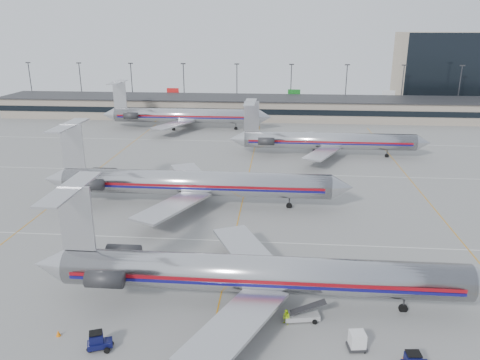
# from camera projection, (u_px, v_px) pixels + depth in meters

# --- Properties ---
(ground) EXTENTS (260.00, 260.00, 0.00)m
(ground) POSITION_uv_depth(u_px,v_px,m) (224.00, 280.00, 52.22)
(ground) COLOR gray
(ground) RESTS_ON ground
(apron_markings) EXTENTS (160.00, 0.15, 0.02)m
(apron_markings) POSITION_uv_depth(u_px,v_px,m) (233.00, 241.00, 61.68)
(apron_markings) COLOR silver
(apron_markings) RESTS_ON ground
(terminal) EXTENTS (162.00, 17.00, 6.25)m
(terminal) POSITION_uv_depth(u_px,v_px,m) (262.00, 107.00, 143.93)
(terminal) COLOR gray
(terminal) RESTS_ON ground
(light_mast_row) EXTENTS (163.60, 0.40, 15.28)m
(light_mast_row) POSITION_uv_depth(u_px,v_px,m) (264.00, 84.00, 155.51)
(light_mast_row) COLOR #38383D
(light_mast_row) RESTS_ON ground
(distant_building) EXTENTS (30.00, 20.00, 25.00)m
(distant_building) POSITION_uv_depth(u_px,v_px,m) (442.00, 69.00, 164.33)
(distant_building) COLOR tan
(distant_building) RESTS_ON ground
(jet_foreground) EXTENTS (46.96, 27.65, 12.29)m
(jet_foreground) POSITION_uv_depth(u_px,v_px,m) (252.00, 273.00, 46.57)
(jet_foreground) COLOR #BBBBBF
(jet_foreground) RESTS_ON ground
(jet_second_row) EXTENTS (48.89, 28.79, 12.80)m
(jet_second_row) POSITION_uv_depth(u_px,v_px,m) (189.00, 183.00, 73.04)
(jet_second_row) COLOR #BBBBBF
(jet_second_row) RESTS_ON ground
(jet_third_row) EXTENTS (43.14, 26.54, 11.80)m
(jet_third_row) POSITION_uv_depth(u_px,v_px,m) (325.00, 141.00, 101.12)
(jet_third_row) COLOR #BBBBBF
(jet_third_row) RESTS_ON ground
(jet_back_row) EXTENTS (46.92, 28.86, 12.83)m
(jet_back_row) POSITION_uv_depth(u_px,v_px,m) (183.00, 115.00, 128.05)
(jet_back_row) COLOR #BBBBBF
(jet_back_row) RESTS_ON ground
(tug_left) EXTENTS (2.35, 1.74, 1.72)m
(tug_left) POSITION_uv_depth(u_px,v_px,m) (98.00, 342.00, 40.80)
(tug_left) COLOR #0A0C39
(tug_left) RESTS_ON ground
(uld_container) EXTENTS (1.76, 1.54, 1.68)m
(uld_container) POSITION_uv_depth(u_px,v_px,m) (357.00, 341.00, 40.80)
(uld_container) COLOR #2D2D30
(uld_container) RESTS_ON ground
(belt_loader) EXTENTS (4.08, 1.81, 2.10)m
(belt_loader) POSITION_uv_depth(u_px,v_px,m) (303.00, 315.00, 44.88)
(belt_loader) COLOR #A6A6A6
(belt_loader) RESTS_ON ground
(ramp_worker_near) EXTENTS (0.70, 0.57, 1.66)m
(ramp_worker_near) POSITION_uv_depth(u_px,v_px,m) (360.00, 343.00, 40.51)
(ramp_worker_near) COLOR #B3E915
(ramp_worker_near) RESTS_ON ground
(ramp_worker_far) EXTENTS (0.98, 0.94, 1.58)m
(ramp_worker_far) POSITION_uv_depth(u_px,v_px,m) (286.00, 317.00, 44.19)
(ramp_worker_far) COLOR #B4E115
(ramp_worker_far) RESTS_ON ground
(cone_right) EXTENTS (0.45, 0.45, 0.59)m
(cone_right) POSITION_uv_depth(u_px,v_px,m) (405.00, 356.00, 39.78)
(cone_right) COLOR orange
(cone_right) RESTS_ON ground
(cone_left) EXTENTS (0.49, 0.49, 0.59)m
(cone_left) POSITION_uv_depth(u_px,v_px,m) (58.00, 333.00, 42.69)
(cone_left) COLOR orange
(cone_left) RESTS_ON ground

